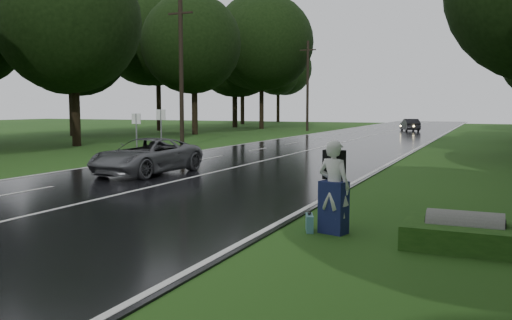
# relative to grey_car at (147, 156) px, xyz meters

# --- Properties ---
(ground) EXTENTS (160.00, 160.00, 0.00)m
(ground) POSITION_rel_grey_car_xyz_m (2.15, -7.28, -0.73)
(ground) COLOR #224915
(ground) RESTS_ON ground
(road) EXTENTS (12.00, 140.00, 0.04)m
(road) POSITION_rel_grey_car_xyz_m (2.15, 12.72, -0.71)
(road) COLOR black
(road) RESTS_ON ground
(lane_center) EXTENTS (0.12, 140.00, 0.01)m
(lane_center) POSITION_rel_grey_car_xyz_m (2.15, 12.72, -0.69)
(lane_center) COLOR silver
(lane_center) RESTS_ON road
(grey_car) EXTENTS (2.58, 5.10, 1.38)m
(grey_car) POSITION_rel_grey_car_xyz_m (0.00, 0.00, 0.00)
(grey_car) COLOR #535459
(grey_car) RESTS_ON road
(far_car) EXTENTS (2.68, 4.23, 1.32)m
(far_car) POSITION_rel_grey_car_xyz_m (4.09, 41.73, -0.03)
(far_car) COLOR black
(far_car) RESTS_ON road
(hitchhiker) EXTENTS (0.82, 0.78, 1.96)m
(hitchhiker) POSITION_rel_grey_car_xyz_m (9.29, -6.48, 0.18)
(hitchhiker) COLOR silver
(hitchhiker) RESTS_ON ground
(suitcase) EXTENTS (0.32, 0.52, 0.36)m
(suitcase) POSITION_rel_grey_car_xyz_m (8.79, -6.53, -0.55)
(suitcase) COLOR teal
(suitcase) RESTS_ON ground
(culvert) EXTENTS (1.38, 0.69, 0.69)m
(culvert) POSITION_rel_grey_car_xyz_m (11.87, -6.55, -0.73)
(culvert) COLOR slate
(culvert) RESTS_ON ground
(utility_pole_mid) EXTENTS (1.80, 0.28, 9.55)m
(utility_pole_mid) POSITION_rel_grey_car_xyz_m (-6.35, 12.90, -0.73)
(utility_pole_mid) COLOR black
(utility_pole_mid) RESTS_ON ground
(utility_pole_far) EXTENTS (1.80, 0.28, 9.68)m
(utility_pole_far) POSITION_rel_grey_car_xyz_m (-6.35, 38.64, -0.73)
(utility_pole_far) COLOR black
(utility_pole_far) RESTS_ON ground
(road_sign_a) EXTENTS (0.55, 0.10, 2.28)m
(road_sign_a) POSITION_rel_grey_car_xyz_m (-5.05, 6.24, -0.73)
(road_sign_a) COLOR white
(road_sign_a) RESTS_ON ground
(road_sign_b) EXTENTS (0.60, 0.10, 2.48)m
(road_sign_b) POSITION_rel_grey_car_xyz_m (-5.05, 8.55, -0.73)
(road_sign_b) COLOR white
(road_sign_b) RESTS_ON ground
(tree_left_d) EXTENTS (8.98, 8.98, 14.04)m
(tree_left_d) POSITION_rel_grey_car_xyz_m (-13.42, 10.92, -0.73)
(tree_left_d) COLOR black
(tree_left_d) RESTS_ON ground
(tree_left_e) EXTENTS (9.61, 9.61, 15.01)m
(tree_left_e) POSITION_rel_grey_car_xyz_m (-13.91, 27.46, -0.73)
(tree_left_e) COLOR black
(tree_left_e) RESTS_ON ground
(tree_left_f) EXTENTS (11.35, 11.35, 17.74)m
(tree_left_f) POSITION_rel_grey_car_xyz_m (-13.18, 41.91, -0.73)
(tree_left_f) COLOR black
(tree_left_f) RESTS_ON ground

